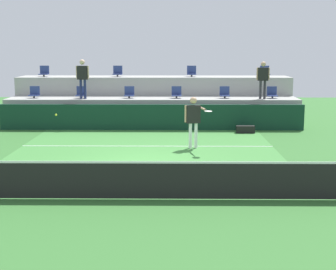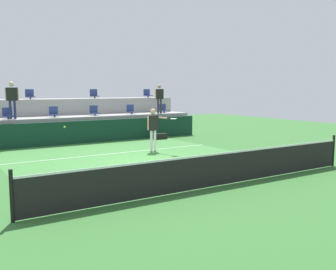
{
  "view_description": "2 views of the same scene",
  "coord_description": "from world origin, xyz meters",
  "px_view_note": "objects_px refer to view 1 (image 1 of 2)",
  "views": [
    {
      "loc": [
        0.95,
        -15.43,
        3.55
      ],
      "look_at": [
        0.79,
        -1.15,
        1.04
      ],
      "focal_mm": 54.17,
      "sensor_mm": 36.0,
      "label": 1
    },
    {
      "loc": [
        -6.6,
        -11.91,
        2.64
      ],
      "look_at": [
        0.65,
        -0.6,
        1.03
      ],
      "focal_mm": 41.23,
      "sensor_mm": 36.0,
      "label": 2
    }
  ],
  "objects_px": {
    "stadium_chair_lower_mid_left": "(129,93)",
    "stadium_chair_lower_far_right": "(272,93)",
    "stadium_chair_upper_left": "(118,72)",
    "stadium_chair_upper_far_left": "(44,72)",
    "spectator_in_white": "(83,75)",
    "equipment_bag": "(245,129)",
    "stadium_chair_upper_right": "(192,72)",
    "tennis_player": "(194,117)",
    "tennis_ball": "(56,115)",
    "stadium_chair_lower_mid_right": "(176,93)",
    "stadium_chair_lower_right": "(225,93)",
    "stadium_chair_lower_left": "(81,93)",
    "stadium_chair_upper_far_right": "(265,72)",
    "spectator_in_grey": "(263,77)",
    "stadium_chair_lower_far_left": "(34,93)"
  },
  "relations": [
    {
      "from": "stadium_chair_lower_mid_left",
      "to": "stadium_chair_lower_far_right",
      "type": "relative_size",
      "value": 1.0
    },
    {
      "from": "stadium_chair_lower_far_right",
      "to": "stadium_chair_upper_left",
      "type": "relative_size",
      "value": 1.0
    },
    {
      "from": "stadium_chair_upper_far_left",
      "to": "spectator_in_white",
      "type": "relative_size",
      "value": 0.3
    },
    {
      "from": "stadium_chair_lower_mid_left",
      "to": "equipment_bag",
      "type": "height_order",
      "value": "stadium_chair_lower_mid_left"
    },
    {
      "from": "stadium_chair_lower_mid_left",
      "to": "stadium_chair_upper_right",
      "type": "xyz_separation_m",
      "value": [
        2.85,
        1.8,
        0.85
      ]
    },
    {
      "from": "tennis_player",
      "to": "tennis_ball",
      "type": "xyz_separation_m",
      "value": [
        -4.39,
        -1.8,
        0.3
      ]
    },
    {
      "from": "stadium_chair_lower_mid_left",
      "to": "stadium_chair_upper_far_left",
      "type": "relative_size",
      "value": 1.0
    },
    {
      "from": "spectator_in_white",
      "to": "tennis_ball",
      "type": "xyz_separation_m",
      "value": [
        0.31,
        -6.57,
        -0.87
      ]
    },
    {
      "from": "stadium_chair_lower_mid_right",
      "to": "spectator_in_white",
      "type": "xyz_separation_m",
      "value": [
        -4.13,
        -0.38,
        0.83
      ]
    },
    {
      "from": "stadium_chair_upper_far_left",
      "to": "stadium_chair_upper_right",
      "type": "height_order",
      "value": "same"
    },
    {
      "from": "stadium_chair_upper_far_left",
      "to": "tennis_ball",
      "type": "distance_m",
      "value": 9.17
    },
    {
      "from": "spectator_in_white",
      "to": "stadium_chair_lower_mid_right",
      "type": "bearing_deg",
      "value": 5.31
    },
    {
      "from": "stadium_chair_lower_right",
      "to": "stadium_chair_upper_far_left",
      "type": "height_order",
      "value": "stadium_chair_upper_far_left"
    },
    {
      "from": "stadium_chair_lower_left",
      "to": "stadium_chair_lower_far_right",
      "type": "bearing_deg",
      "value": 0.0
    },
    {
      "from": "stadium_chair_lower_right",
      "to": "stadium_chair_upper_far_right",
      "type": "distance_m",
      "value": 2.88
    },
    {
      "from": "stadium_chair_upper_left",
      "to": "tennis_ball",
      "type": "height_order",
      "value": "stadium_chair_upper_left"
    },
    {
      "from": "stadium_chair_upper_far_left",
      "to": "tennis_ball",
      "type": "bearing_deg",
      "value": -73.73
    },
    {
      "from": "stadium_chair_upper_left",
      "to": "tennis_player",
      "type": "xyz_separation_m",
      "value": [
        3.4,
        -6.96,
        -1.19
      ]
    },
    {
      "from": "spectator_in_grey",
      "to": "tennis_ball",
      "type": "height_order",
      "value": "spectator_in_grey"
    },
    {
      "from": "stadium_chair_lower_mid_right",
      "to": "stadium_chair_lower_far_right",
      "type": "bearing_deg",
      "value": 0.0
    },
    {
      "from": "stadium_chair_lower_left",
      "to": "stadium_chair_lower_right",
      "type": "xyz_separation_m",
      "value": [
        6.44,
        0.0,
        0.0
      ]
    },
    {
      "from": "stadium_chair_upper_left",
      "to": "spectator_in_white",
      "type": "bearing_deg",
      "value": -120.83
    },
    {
      "from": "stadium_chair_lower_left",
      "to": "stadium_chair_upper_far_left",
      "type": "distance_m",
      "value": 2.89
    },
    {
      "from": "equipment_bag",
      "to": "stadium_chair_lower_far_left",
      "type": "bearing_deg",
      "value": 168.03
    },
    {
      "from": "stadium_chair_lower_mid_left",
      "to": "stadium_chair_upper_right",
      "type": "bearing_deg",
      "value": 32.24
    },
    {
      "from": "stadium_chair_lower_mid_left",
      "to": "stadium_chair_lower_right",
      "type": "relative_size",
      "value": 1.0
    },
    {
      "from": "stadium_chair_lower_far_left",
      "to": "stadium_chair_upper_right",
      "type": "height_order",
      "value": "stadium_chair_upper_right"
    },
    {
      "from": "stadium_chair_upper_right",
      "to": "stadium_chair_upper_far_right",
      "type": "distance_m",
      "value": 3.51
    },
    {
      "from": "stadium_chair_upper_far_left",
      "to": "tennis_ball",
      "type": "xyz_separation_m",
      "value": [
        2.56,
        -8.76,
        -0.89
      ]
    },
    {
      "from": "stadium_chair_lower_left",
      "to": "stadium_chair_lower_far_right",
      "type": "relative_size",
      "value": 1.0
    },
    {
      "from": "stadium_chair_lower_left",
      "to": "stadium_chair_lower_mid_right",
      "type": "bearing_deg",
      "value": 0.0
    },
    {
      "from": "stadium_chair_lower_right",
      "to": "tennis_player",
      "type": "bearing_deg",
      "value": -107.04
    },
    {
      "from": "stadium_chair_upper_left",
      "to": "stadium_chair_lower_far_right",
      "type": "bearing_deg",
      "value": -14.21
    },
    {
      "from": "stadium_chair_lower_right",
      "to": "tennis_player",
      "type": "distance_m",
      "value": 5.41
    },
    {
      "from": "stadium_chair_lower_mid_left",
      "to": "stadium_chair_upper_far_right",
      "type": "relative_size",
      "value": 1.0
    },
    {
      "from": "stadium_chair_lower_mid_right",
      "to": "equipment_bag",
      "type": "height_order",
      "value": "stadium_chair_lower_mid_right"
    },
    {
      "from": "stadium_chair_lower_right",
      "to": "tennis_ball",
      "type": "height_order",
      "value": "stadium_chair_lower_right"
    },
    {
      "from": "stadium_chair_lower_mid_left",
      "to": "stadium_chair_upper_right",
      "type": "relative_size",
      "value": 1.0
    },
    {
      "from": "spectator_in_white",
      "to": "tennis_ball",
      "type": "height_order",
      "value": "spectator_in_white"
    },
    {
      "from": "stadium_chair_lower_mid_right",
      "to": "stadium_chair_upper_far_left",
      "type": "bearing_deg",
      "value": 164.23
    },
    {
      "from": "stadium_chair_lower_right",
      "to": "stadium_chair_upper_far_left",
      "type": "distance_m",
      "value": 8.76
    },
    {
      "from": "spectator_in_grey",
      "to": "tennis_ball",
      "type": "bearing_deg",
      "value": -139.12
    },
    {
      "from": "stadium_chair_lower_mid_left",
      "to": "equipment_bag",
      "type": "relative_size",
      "value": 0.68
    },
    {
      "from": "stadium_chair_lower_far_left",
      "to": "tennis_player",
      "type": "relative_size",
      "value": 0.29
    },
    {
      "from": "equipment_bag",
      "to": "stadium_chair_upper_left",
      "type": "bearing_deg",
      "value": 146.47
    },
    {
      "from": "equipment_bag",
      "to": "stadium_chair_lower_far_right",
      "type": "bearing_deg",
      "value": 53.79
    },
    {
      "from": "stadium_chair_lower_mid_left",
      "to": "stadium_chair_lower_mid_right",
      "type": "bearing_deg",
      "value": 0.0
    },
    {
      "from": "stadium_chair_upper_left",
      "to": "stadium_chair_lower_mid_left",
      "type": "bearing_deg",
      "value": -68.61
    },
    {
      "from": "stadium_chair_lower_mid_right",
      "to": "stadium_chair_lower_right",
      "type": "distance_m",
      "value": 2.16
    },
    {
      "from": "stadium_chair_upper_far_left",
      "to": "stadium_chair_lower_left",
      "type": "bearing_deg",
      "value": -40.72
    }
  ]
}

